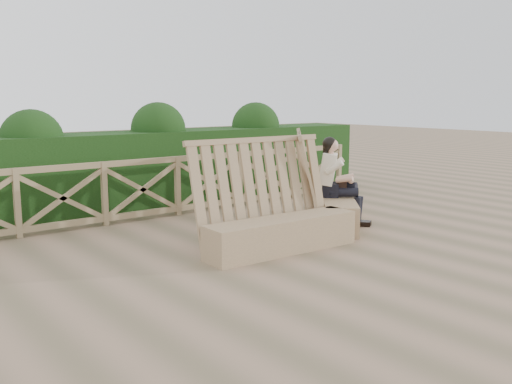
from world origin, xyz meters
TOP-DOWN VIEW (x-y plane):
  - ground at (0.00, 0.00)m, footprint 60.00×60.00m
  - bench at (1.55, 0.86)m, footprint 4.15×2.36m
  - woman at (2.46, 1.13)m, footprint 0.80×0.91m
  - guardrail at (0.00, 3.50)m, footprint 10.10×0.09m
  - hedge at (0.00, 4.70)m, footprint 12.00×1.20m

SIDE VIEW (x-z plane):
  - ground at x=0.00m, z-range 0.00..0.00m
  - bench at x=1.55m, z-range -0.40..1.22m
  - guardrail at x=0.00m, z-range 0.00..1.10m
  - hedge at x=0.00m, z-range 0.00..1.50m
  - woman at x=2.46m, z-range 0.05..1.57m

